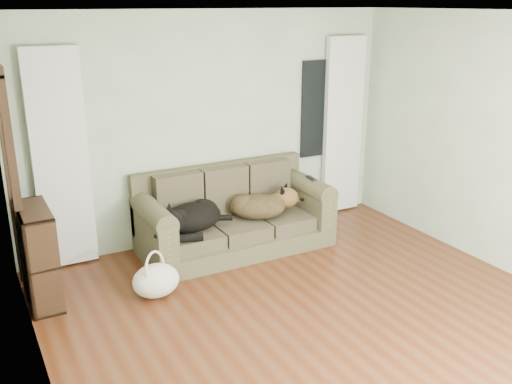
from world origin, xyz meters
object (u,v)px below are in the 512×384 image
tote_bag (156,281)px  bookshelf (38,251)px  sofa (235,211)px  dog_black_lab (189,220)px  dog_shepherd (261,205)px

tote_bag → bookshelf: bearing=155.6°
sofa → tote_bag: bearing=-150.9°
dog_black_lab → dog_shepherd: dog_shepherd is taller
dog_shepherd → tote_bag: bearing=53.2°
dog_black_lab → bookshelf: bearing=174.7°
dog_black_lab → tote_bag: (-0.58, -0.57, -0.32)m
bookshelf → dog_black_lab: bearing=11.0°
dog_black_lab → tote_bag: 0.87m
tote_bag → bookshelf: (-0.96, 0.43, 0.34)m
sofa → dog_shepherd: 0.30m
tote_bag → bookshelf: size_ratio=0.49×
dog_shepherd → tote_bag: dog_shepherd is taller
tote_bag → sofa: bearing=29.1°
sofa → tote_bag: size_ratio=4.69×
sofa → dog_shepherd: bearing=-10.8°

